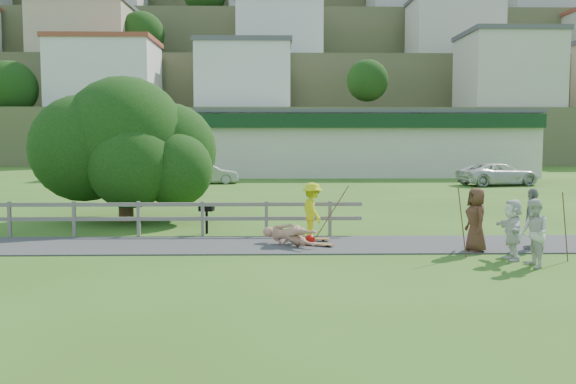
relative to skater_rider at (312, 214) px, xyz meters
name	(u,v)px	position (x,y,z in m)	size (l,w,h in m)	color
ground	(265,255)	(-1.37, -2.06, -0.83)	(260.00, 260.00, 0.00)	#355D1A
path	(266,245)	(-1.37, -0.56, -0.81)	(34.00, 3.00, 0.04)	#363639
fence	(119,213)	(-5.99, 1.24, -0.11)	(15.05, 0.10, 1.10)	#605C54
strip_mall	(320,142)	(2.63, 32.88, 1.74)	(32.50, 10.75, 5.10)	beige
hillside	(272,67)	(-1.37, 89.25, 13.58)	(220.00, 67.00, 47.50)	#555C36
skater_rider	(312,214)	(0.00, 0.00, 0.00)	(1.08, 0.62, 1.67)	yellow
skater_fallen	(290,235)	(-0.69, -0.77, -0.50)	(1.84, 0.44, 0.67)	tan
spectator_a	(533,233)	(5.05, -3.76, -0.01)	(0.80, 0.62, 1.65)	silver
spectator_b	(532,219)	(5.95, -1.46, 0.02)	(1.01, 0.42, 1.72)	gray
spectator_c	(476,220)	(4.32, -1.72, 0.04)	(0.85, 0.56, 1.75)	#533021
spectator_d	(512,230)	(4.89, -2.83, -0.06)	(1.44, 0.46, 1.56)	silver
car_silver	(210,174)	(-5.34, 23.33, -0.21)	(1.32, 3.78, 1.24)	#95979C
car_white	(499,174)	(13.05, 21.27, -0.12)	(2.36, 5.11, 1.42)	silver
tree	(125,162)	(-6.57, 4.81, 1.34)	(7.32, 7.32, 4.35)	#11330E
bbq	(207,219)	(-3.30, 1.72, -0.35)	(0.45, 0.34, 0.97)	black
longboard_rider	(312,240)	(0.00, 0.00, -0.78)	(1.00, 0.24, 0.11)	brown
longboard_fallen	(318,245)	(0.11, -0.87, -0.78)	(0.93, 0.23, 0.10)	brown
helmet	(310,239)	(-0.09, -0.42, -0.68)	(0.30, 0.30, 0.30)	#AB0D06
pole_rider	(331,208)	(0.60, 0.40, 0.13)	(0.03, 0.03, 1.93)	brown
pole_spec_left	(462,222)	(3.72, -2.46, 0.10)	(0.03, 0.03, 1.86)	brown
pole_spec_right	(565,227)	(6.14, -3.05, 0.04)	(0.03, 0.03, 1.76)	brown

